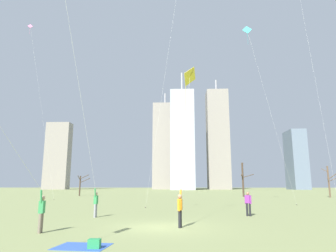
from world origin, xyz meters
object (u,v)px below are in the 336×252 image
(kite_flyer_foreground_right_green, at_px, (88,153))
(distant_kite_low_near_trees_teal, at_px, (251,43))
(bare_tree_far_right_edge, at_px, (243,179))
(bystander_strolling_midfield, at_px, (248,202))
(picnic_spot, at_px, (89,245))
(kite_flyer_far_back_yellow, at_px, (183,162))
(distant_kite_drifting_right_pink, at_px, (34,55))
(bare_tree_rightmost, at_px, (329,181))
(bare_tree_leftmost, at_px, (81,184))

(kite_flyer_foreground_right_green, height_order, distant_kite_low_near_trees_teal, distant_kite_low_near_trees_teal)
(bare_tree_far_right_edge, bearing_deg, kite_flyer_foreground_right_green, -115.44)
(kite_flyer_foreground_right_green, xyz_separation_m, bystander_strolling_midfield, (10.44, 2.67, -3.13))
(distant_kite_low_near_trees_teal, height_order, picnic_spot, distant_kite_low_near_trees_teal)
(picnic_spot, bearing_deg, bystander_strolling_midfield, 53.99)
(bare_tree_far_right_edge, bearing_deg, kite_flyer_far_back_yellow, -106.39)
(kite_flyer_foreground_right_green, relative_size, bare_tree_far_right_edge, 3.26)
(bystander_strolling_midfield, bearing_deg, bare_tree_far_right_edge, 78.87)
(kite_flyer_far_back_yellow, relative_size, bystander_strolling_midfield, 6.62)
(bare_tree_far_right_edge, bearing_deg, bystander_strolling_midfield, -101.13)
(distant_kite_drifting_right_pink, distance_m, bare_tree_rightmost, 50.94)
(distant_kite_drifting_right_pink, bearing_deg, bare_tree_leftmost, 81.52)
(distant_kite_low_near_trees_teal, bearing_deg, bare_tree_far_right_edge, 82.80)
(bystander_strolling_midfield, bearing_deg, distant_kite_drifting_right_pink, 144.08)
(bare_tree_rightmost, relative_size, bare_tree_far_right_edge, 0.87)
(bare_tree_far_right_edge, bearing_deg, picnic_spot, -108.09)
(picnic_spot, bearing_deg, kite_flyer_far_back_yellow, 62.74)
(distant_kite_low_near_trees_teal, distance_m, bare_tree_rightmost, 29.62)
(picnic_spot, relative_size, bare_tree_leftmost, 0.48)
(bare_tree_rightmost, bearing_deg, bare_tree_far_right_edge, 170.81)
(kite_flyer_far_back_yellow, distance_m, distant_kite_low_near_trees_teal, 23.50)
(bare_tree_rightmost, bearing_deg, kite_flyer_far_back_yellow, -125.38)
(distant_kite_drifting_right_pink, height_order, bare_tree_rightmost, distant_kite_drifting_right_pink)
(bystander_strolling_midfield, height_order, bare_tree_far_right_edge, bare_tree_far_right_edge)
(kite_flyer_far_back_yellow, distance_m, bare_tree_rightmost, 42.77)
(kite_flyer_far_back_yellow, distance_m, bystander_strolling_midfield, 6.62)
(distant_kite_low_near_trees_teal, bearing_deg, bare_tree_leftmost, 139.09)
(kite_flyer_far_back_yellow, distance_m, kite_flyer_foreground_right_green, 6.23)
(kite_flyer_foreground_right_green, xyz_separation_m, picnic_spot, (2.68, -8.00, -3.94))
(bare_tree_leftmost, relative_size, bare_tree_far_right_edge, 0.67)
(bare_tree_rightmost, height_order, bare_tree_far_right_edge, bare_tree_far_right_edge)
(bystander_strolling_midfield, xyz_separation_m, bare_tree_leftmost, (-23.38, 35.26, 1.27))
(bystander_strolling_midfield, height_order, distant_kite_drifting_right_pink, distant_kite_drifting_right_pink)
(kite_flyer_far_back_yellow, bearing_deg, bare_tree_rightmost, 54.62)
(distant_kite_low_near_trees_teal, relative_size, bare_tree_rightmost, 3.99)
(kite_flyer_foreground_right_green, xyz_separation_m, distant_kite_drifting_right_pink, (-15.40, 21.39, 16.69))
(distant_kite_low_near_trees_teal, bearing_deg, distant_kite_drifting_right_pink, 166.70)
(kite_flyer_far_back_yellow, relative_size, picnic_spot, 5.54)
(picnic_spot, bearing_deg, bare_tree_rightmost, 55.79)
(kite_flyer_foreground_right_green, distance_m, picnic_spot, 9.32)
(distant_kite_low_near_trees_teal, bearing_deg, bystander_strolling_midfield, -107.93)
(bystander_strolling_midfield, distance_m, bare_tree_far_right_edge, 33.55)
(kite_flyer_foreground_right_green, height_order, bare_tree_rightmost, kite_flyer_foreground_right_green)
(kite_flyer_far_back_yellow, bearing_deg, distant_kite_low_near_trees_teal, 62.70)
(kite_flyer_far_back_yellow, distance_m, bare_tree_leftmost, 43.83)
(kite_flyer_foreground_right_green, distance_m, bare_tree_leftmost, 40.12)
(bare_tree_rightmost, xyz_separation_m, bare_tree_far_right_edge, (-13.84, 2.24, 0.36))
(bystander_strolling_midfield, relative_size, distant_kite_drifting_right_pink, 0.06)
(kite_flyer_far_back_yellow, bearing_deg, distant_kite_drifting_right_pink, 132.95)
(distant_kite_low_near_trees_teal, bearing_deg, kite_flyer_foreground_right_green, -134.69)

